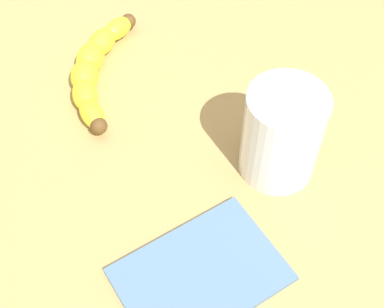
% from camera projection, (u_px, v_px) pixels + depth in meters
% --- Properties ---
extents(wooden_tabletop, '(1.20, 1.20, 0.03)m').
position_uv_depth(wooden_tabletop, '(193.00, 107.00, 0.68)').
color(wooden_tabletop, '#A6854E').
rests_on(wooden_tabletop, ground).
extents(banana, '(0.12, 0.19, 0.03)m').
position_uv_depth(banana, '(95.00, 68.00, 0.68)').
color(banana, yellow).
rests_on(banana, wooden_tabletop).
extents(smoothie_glass, '(0.08, 0.08, 0.11)m').
position_uv_depth(smoothie_glass, '(281.00, 136.00, 0.57)').
color(smoothie_glass, silver).
rests_on(smoothie_glass, wooden_tabletop).
extents(folded_napkin, '(0.18, 0.14, 0.01)m').
position_uv_depth(folded_napkin, '(200.00, 274.00, 0.52)').
color(folded_napkin, slate).
rests_on(folded_napkin, wooden_tabletop).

